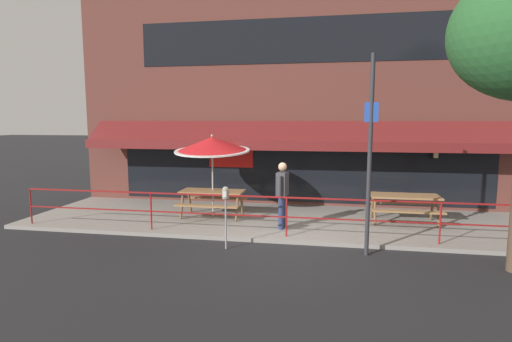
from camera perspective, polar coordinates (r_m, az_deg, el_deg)
name	(u,v)px	position (r m, az deg, el deg)	size (l,w,h in m)	color
ground_plane	(285,244)	(9.48, 4.17, -10.39)	(120.00, 120.00, 0.00)	#232326
patio_deck	(292,221)	(11.38, 5.23, -7.12)	(15.00, 4.00, 0.10)	gray
restaurant_building	(300,91)	(13.28, 6.26, 11.24)	(15.00, 1.60, 7.66)	brown
patio_railing	(287,208)	(9.56, 4.40, -5.28)	(13.84, 0.04, 0.97)	maroon
picnic_table_left	(212,196)	(11.56, -6.27, -3.58)	(1.80, 1.42, 0.76)	#997047
picnic_table_centre	(404,201)	(11.54, 20.45, -4.01)	(1.80, 1.42, 0.76)	#997047
patio_umbrella_left	(212,145)	(11.43, -6.29, 3.76)	(2.14, 2.14, 2.39)	#B7B2A8
pedestrian_walking	(282,192)	(10.22, 3.78, -2.98)	(0.30, 0.61, 1.71)	navy
parking_meter_near	(226,199)	(8.87, -4.37, -3.96)	(0.15, 0.16, 1.42)	gray
street_sign_pole	(370,155)	(8.61, 15.95, 2.28)	(0.28, 0.09, 4.22)	#2D2D33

